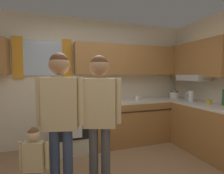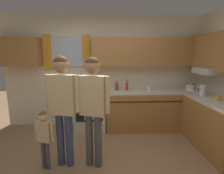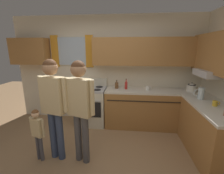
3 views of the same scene
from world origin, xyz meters
name	(u,v)px [view 2 (image 2 of 3)]	position (x,y,z in m)	size (l,w,h in m)	color
ground_plane	(104,172)	(0.00, 0.00, 0.00)	(12.00, 12.00, 0.00)	#93704C
back_wall_unit	(107,64)	(0.09, 1.82, 1.47)	(4.60, 0.42, 2.60)	beige
kitchen_counter_run	(174,114)	(1.48, 1.17, 0.45)	(2.24, 1.98, 0.90)	#9E6B38
stove_oven	(90,109)	(-0.31, 1.54, 0.47)	(0.69, 0.67, 1.10)	beige
bottle_squat_brown	(117,87)	(0.30, 1.60, 0.98)	(0.08, 0.08, 0.21)	brown
bottle_sauce_red	(127,86)	(0.52, 1.55, 0.99)	(0.06, 0.06, 0.25)	red
mug_mustard_yellow	(218,98)	(2.02, 0.61, 0.95)	(0.12, 0.08, 0.09)	gold
mug_ceramic_white	(149,89)	(1.02, 1.51, 0.95)	(0.13, 0.08, 0.09)	white
stovetop_kettle	(191,86)	(1.97, 1.50, 1.00)	(0.27, 0.20, 0.21)	silver
water_pitcher	(202,90)	(1.93, 0.97, 1.01)	(0.19, 0.11, 0.22)	silver
adult_holding_child	(63,99)	(-0.60, 0.22, 1.06)	(0.51, 0.25, 1.68)	#38476B
adult_in_plaid	(93,100)	(-0.16, 0.19, 1.05)	(0.49, 0.28, 1.67)	#4C4C51
small_child	(44,133)	(-0.87, 0.14, 0.57)	(0.29, 0.15, 0.90)	#4C4C56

